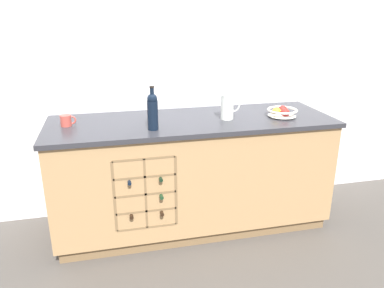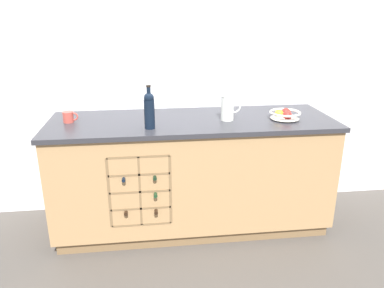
{
  "view_description": "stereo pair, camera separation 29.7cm",
  "coord_description": "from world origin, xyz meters",
  "px_view_note": "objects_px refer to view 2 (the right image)",
  "views": [
    {
      "loc": [
        -0.64,
        -2.73,
        1.72
      ],
      "look_at": [
        0.0,
        0.0,
        0.72
      ],
      "focal_mm": 35.0,
      "sensor_mm": 36.0,
      "label": 1
    },
    {
      "loc": [
        -0.35,
        -2.78,
        1.72
      ],
      "look_at": [
        0.0,
        0.0,
        0.72
      ],
      "focal_mm": 35.0,
      "sensor_mm": 36.0,
      "label": 2
    }
  ],
  "objects_px": {
    "white_pitcher": "(228,107)",
    "standing_wine_bottle": "(149,109)",
    "ceramic_mug": "(69,117)",
    "fruit_bowl": "(285,114)"
  },
  "relations": [
    {
      "from": "white_pitcher",
      "to": "standing_wine_bottle",
      "type": "height_order",
      "value": "standing_wine_bottle"
    },
    {
      "from": "white_pitcher",
      "to": "standing_wine_bottle",
      "type": "xyz_separation_m",
      "value": [
        -0.6,
        -0.14,
        0.04
      ]
    },
    {
      "from": "white_pitcher",
      "to": "standing_wine_bottle",
      "type": "bearing_deg",
      "value": -166.54
    },
    {
      "from": "white_pitcher",
      "to": "ceramic_mug",
      "type": "xyz_separation_m",
      "value": [
        -1.21,
        0.09,
        -0.06
      ]
    },
    {
      "from": "white_pitcher",
      "to": "ceramic_mug",
      "type": "relative_size",
      "value": 1.7
    },
    {
      "from": "ceramic_mug",
      "to": "standing_wine_bottle",
      "type": "distance_m",
      "value": 0.66
    },
    {
      "from": "fruit_bowl",
      "to": "standing_wine_bottle",
      "type": "height_order",
      "value": "standing_wine_bottle"
    },
    {
      "from": "fruit_bowl",
      "to": "white_pitcher",
      "type": "height_order",
      "value": "white_pitcher"
    },
    {
      "from": "white_pitcher",
      "to": "ceramic_mug",
      "type": "distance_m",
      "value": 1.21
    },
    {
      "from": "fruit_bowl",
      "to": "ceramic_mug",
      "type": "distance_m",
      "value": 1.65
    }
  ]
}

